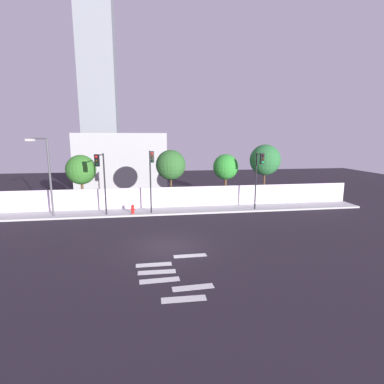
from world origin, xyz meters
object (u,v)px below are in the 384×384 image
Objects in this scene: roadside_tree_rightmost at (265,160)px; traffic_light_right at (259,169)px; traffic_light_center at (101,171)px; roadside_tree_midleft at (171,165)px; street_lamp_curbside at (47,170)px; roadside_tree_midright at (226,167)px; traffic_light_left at (151,169)px; roadside_tree_leftmost at (81,170)px; fire_hydrant at (133,209)px.

traffic_light_right is at bearing -119.72° from roadside_tree_rightmost.
traffic_light_center is 6.68m from roadside_tree_midleft.
roadside_tree_midright is at bearing 10.99° from street_lamp_curbside.
street_lamp_curbside is at bearing -171.22° from roadside_tree_rightmost.
street_lamp_curbside reaches higher than traffic_light_left.
street_lamp_curbside is 1.18× the size of roadside_tree_midleft.
traffic_light_left is at bearing -163.67° from roadside_tree_rightmost.
traffic_light_center is 4.15m from street_lamp_curbside.
street_lamp_curbside is 3.47m from roadside_tree_leftmost.
traffic_light_left is 11.33m from roadside_tree_rightmost.
roadside_tree_leftmost is (1.87, 2.90, -0.34)m from street_lamp_curbside.
roadside_tree_rightmost is at bearing 16.33° from traffic_light_left.
traffic_light_left is 7.70m from roadside_tree_midright.
roadside_tree_midleft reaches higher than roadside_tree_leftmost.
traffic_light_left reaches higher than fire_hydrant.
roadside_tree_midright is 3.92m from roadside_tree_rightmost.
traffic_light_right is 11.10m from fire_hydrant.
roadside_tree_midright is (10.85, 3.54, -0.18)m from traffic_light_center.
roadside_tree_midright is (5.19, 0.00, -0.27)m from roadside_tree_midleft.
roadside_tree_midright is (7.00, 3.18, -0.26)m from traffic_light_left.
roadside_tree_midleft is (1.82, 3.18, 0.00)m from traffic_light_left.
traffic_light_right reaches higher than roadside_tree_midright.
traffic_light_center is 4.00m from fire_hydrant.
traffic_light_center is 1.02× the size of roadside_tree_leftmost.
roadside_tree_midleft is at bearing 16.57° from street_lamp_curbside.
fire_hydrant is 0.13× the size of roadside_tree_rightmost.
traffic_light_right is 0.94× the size of roadside_tree_midleft.
traffic_light_left is 6.78× the size of fire_hydrant.
roadside_tree_rightmost is (12.46, 2.83, 3.67)m from fire_hydrant.
roadside_tree_leftmost is 0.85× the size of roadside_tree_rightmost.
traffic_light_left is 1.06× the size of roadside_tree_leftmost.
traffic_light_left is at bearing -155.56° from roadside_tree_midright.
roadside_tree_midleft is 9.06m from roadside_tree_rightmost.
traffic_light_right is 0.86× the size of roadside_tree_rightmost.
traffic_light_center is 0.87× the size of roadside_tree_rightmost.
traffic_light_center is at bearing -57.81° from roadside_tree_leftmost.
roadside_tree_rightmost is at bearing 8.78° from street_lamp_curbside.
traffic_light_right is at bearing -11.91° from roadside_tree_leftmost.
roadside_tree_midleft is 0.92× the size of roadside_tree_rightmost.
fire_hydrant is 13.29m from roadside_tree_rightmost.
traffic_light_center reaches higher than fire_hydrant.
roadside_tree_midleft is 5.19m from roadside_tree_midright.
roadside_tree_midleft is at bearing 180.00° from roadside_tree_midright.
street_lamp_curbside is 19.04m from roadside_tree_rightmost.
roadside_tree_midright is at bearing 24.44° from traffic_light_left.
roadside_tree_midleft is (-7.23, 3.19, 0.16)m from traffic_light_right.
roadside_tree_midleft reaches higher than roadside_tree_midright.
fire_hydrant is 5.52m from roadside_tree_midleft.
street_lamp_curbside is at bearing -163.43° from roadside_tree_midleft.
fire_hydrant is at bearing 17.53° from traffic_light_center.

